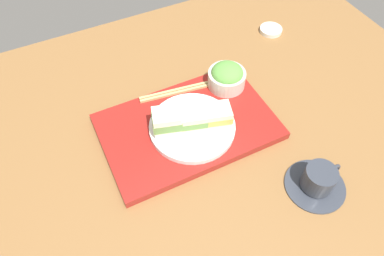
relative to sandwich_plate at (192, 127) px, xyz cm
name	(u,v)px	position (x,y,z in cm)	size (l,w,h in cm)	color
ground_plane	(203,121)	(-4.89, -3.38, -4.36)	(140.00, 100.00, 3.00)	brown
serving_tray	(188,126)	(0.36, -1.79, -1.78)	(42.73, 27.49, 2.16)	maroon
sandwich_plate	(192,127)	(0.00, 0.00, 0.00)	(21.22, 21.22, 1.40)	silver
sandwich_near	(217,115)	(-5.92, 1.58, 3.05)	(7.98, 7.04, 4.69)	beige
sandwich_middle	(192,119)	(0.00, 0.00, 3.09)	(8.08, 7.07, 4.78)	beige
sandwich_far	(167,121)	(5.92, -1.58, 3.63)	(8.09, 7.04, 5.86)	#EFE5C1
salad_bowl	(227,76)	(-14.94, -9.48, 2.44)	(10.11, 10.11, 6.73)	beige
chopsticks_pair	(175,92)	(-1.10, -12.88, -0.35)	(19.25, 4.33, 0.70)	tan
coffee_cup	(318,180)	(-18.51, 25.53, -0.28)	(13.71, 13.71, 6.30)	#333842
small_sauce_dish	(271,30)	(-40.93, -25.80, -2.22)	(7.10, 7.10, 1.28)	silver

